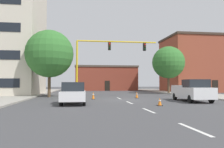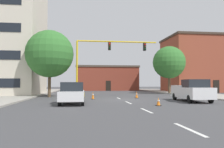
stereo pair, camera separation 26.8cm
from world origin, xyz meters
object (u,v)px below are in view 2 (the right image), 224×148
(sedan_white_near_left, at_px, (72,93))
(traffic_cone_roadside_c, at_px, (158,102))
(traffic_cone_roadside_b, at_px, (93,95))
(tree_left_near, at_px, (50,54))
(traffic_cone_roadside_a, at_px, (137,95))
(pickup_truck_white, at_px, (191,91))
(traffic_signal_gantry, at_px, (89,78))
(tree_right_mid, at_px, (169,62))

(sedan_white_near_left, xyz_separation_m, traffic_cone_roadside_c, (6.35, -2.22, -0.60))
(traffic_cone_roadside_c, bearing_deg, traffic_cone_roadside_b, 121.72)
(tree_left_near, xyz_separation_m, traffic_cone_roadside_c, (9.57, -11.48, -4.89))
(sedan_white_near_left, xyz_separation_m, traffic_cone_roadside_a, (6.72, 6.16, -0.53))
(pickup_truck_white, relative_size, traffic_cone_roadside_c, 9.28)
(traffic_signal_gantry, distance_m, pickup_truck_white, 11.90)
(pickup_truck_white, relative_size, traffic_cone_roadside_a, 7.62)
(traffic_signal_gantry, xyz_separation_m, traffic_cone_roadside_c, (4.84, -10.91, -2.05))
(tree_left_near, xyz_separation_m, traffic_cone_roadside_a, (9.94, -3.09, -4.82))
(tree_right_mid, distance_m, traffic_cone_roadside_c, 19.96)
(traffic_signal_gantry, relative_size, tree_left_near, 1.33)
(tree_left_near, height_order, traffic_cone_roadside_b, tree_left_near)
(tree_right_mid, height_order, traffic_cone_roadside_b, tree_right_mid)
(traffic_signal_gantry, relative_size, traffic_cone_roadside_a, 14.73)
(tree_left_near, bearing_deg, traffic_cone_roadside_c, -50.18)
(tree_right_mid, bearing_deg, traffic_cone_roadside_a, -128.72)
(tree_left_near, xyz_separation_m, traffic_cone_roadside_b, (5.04, -4.16, -4.80))
(traffic_cone_roadside_a, bearing_deg, sedan_white_near_left, -137.47)
(sedan_white_near_left, relative_size, traffic_cone_roadside_b, 5.80)
(pickup_truck_white, distance_m, traffic_cone_roadside_b, 9.66)
(tree_left_near, distance_m, traffic_cone_roadside_a, 11.47)
(traffic_cone_roadside_a, relative_size, traffic_cone_roadside_b, 0.93)
(tree_left_near, relative_size, tree_right_mid, 1.07)
(tree_right_mid, height_order, pickup_truck_white, tree_right_mid)
(traffic_cone_roadside_b, bearing_deg, pickup_truck_white, -24.22)
(pickup_truck_white, bearing_deg, tree_right_mid, 75.92)
(tree_right_mid, distance_m, pickup_truck_white, 15.35)
(traffic_signal_gantry, bearing_deg, traffic_cone_roadside_a, -25.85)
(sedan_white_near_left, relative_size, traffic_cone_roadside_c, 7.57)
(pickup_truck_white, bearing_deg, traffic_cone_roadside_b, 155.78)
(traffic_cone_roadside_c, bearing_deg, tree_right_mid, 66.08)
(traffic_signal_gantry, bearing_deg, tree_left_near, 173.20)
(traffic_signal_gantry, distance_m, traffic_cone_roadside_b, 4.10)
(traffic_signal_gantry, bearing_deg, tree_right_mid, 28.26)
(traffic_signal_gantry, height_order, tree_right_mid, tree_right_mid)
(tree_right_mid, relative_size, traffic_cone_roadside_a, 10.35)
(traffic_signal_gantry, height_order, traffic_cone_roadside_c, traffic_signal_gantry)
(tree_right_mid, xyz_separation_m, traffic_cone_roadside_a, (-7.50, -9.36, -4.59))
(pickup_truck_white, xyz_separation_m, traffic_cone_roadside_a, (-3.89, 5.02, -0.62))
(traffic_signal_gantry, relative_size, traffic_cone_roadside_b, 13.74)
(sedan_white_near_left, xyz_separation_m, traffic_cone_roadside_b, (1.83, 5.10, -0.51))
(sedan_white_near_left, bearing_deg, traffic_cone_roadside_a, 42.53)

